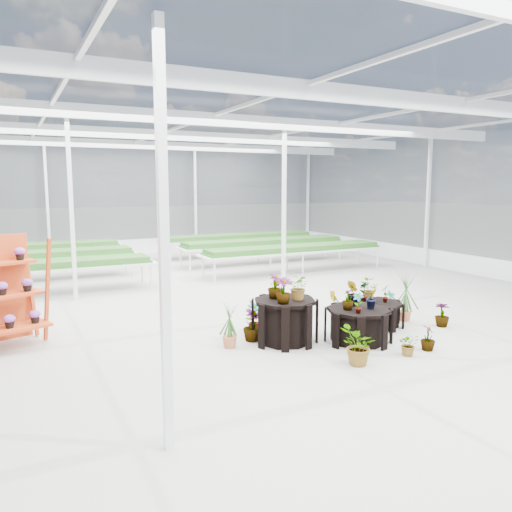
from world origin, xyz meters
name	(u,v)px	position (x,y,z in m)	size (l,w,h in m)	color
ground_plane	(253,324)	(0.00, 0.00, 0.00)	(24.00, 24.00, 0.00)	gray
greenhouse_shell	(253,215)	(0.00, 0.00, 2.25)	(18.00, 24.00, 4.50)	white
steel_frame	(253,215)	(0.00, 0.00, 2.25)	(18.00, 24.00, 4.50)	silver
nursery_benches	(158,259)	(0.00, 7.20, 0.42)	(16.00, 7.00, 0.84)	silver
plinth_tall	(285,321)	(-0.01, -1.32, 0.40)	(1.17, 1.17, 0.80)	black
plinth_mid	(358,325)	(1.19, -1.92, 0.31)	(1.19, 1.19, 0.63)	black
plinth_low	(376,314)	(2.19, -1.22, 0.25)	(1.09, 1.09, 0.49)	black
nursery_plants	(338,310)	(1.03, -1.53, 0.52)	(4.79, 3.22, 1.26)	#2A531F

